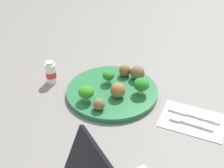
{
  "coord_description": "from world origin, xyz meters",
  "views": [
    {
      "loc": [
        -0.27,
        0.69,
        0.54
      ],
      "look_at": [
        0.0,
        0.0,
        0.04
      ],
      "focal_mm": 47.54,
      "sensor_mm": 36.0,
      "label": 1
    }
  ],
  "objects": [
    {
      "name": "yogurt_bottle",
      "position": [
        0.21,
        0.01,
        0.03
      ],
      "size": [
        0.03,
        0.03,
        0.08
      ],
      "color": "white",
      "rests_on": "ground_plane"
    },
    {
      "name": "meatball_back_left",
      "position": [
        0.0,
        0.1,
        0.03
      ],
      "size": [
        0.03,
        0.03,
        0.03
      ],
      "primitive_type": "sphere",
      "color": "brown",
      "rests_on": "plate"
    },
    {
      "name": "meatball_back_right",
      "position": [
        -0.03,
        0.03,
        0.04
      ],
      "size": [
        0.04,
        0.04,
        0.04
      ],
      "primitive_type": "sphere",
      "color": "brown",
      "rests_on": "plate"
    },
    {
      "name": "meatball_front_right",
      "position": [
        -0.05,
        -0.08,
        0.04
      ],
      "size": [
        0.05,
        0.05,
        0.05
      ],
      "primitive_type": "sphere",
      "color": "brown",
      "rests_on": "plate"
    },
    {
      "name": "meatball_mid_left",
      "position": [
        -0.01,
        -0.09,
        0.04
      ],
      "size": [
        0.04,
        0.04,
        0.04
      ],
      "primitive_type": "sphere",
      "color": "brown",
      "rests_on": "plate"
    },
    {
      "name": "napkin",
      "position": [
        -0.25,
        0.04,
        0.0
      ],
      "size": [
        0.18,
        0.13,
        0.01
      ],
      "primitive_type": "cube",
      "rotation": [
        0.0,
        0.0,
        -0.05
      ],
      "color": "white",
      "rests_on": "ground_plane"
    },
    {
      "name": "knife",
      "position": [
        -0.24,
        0.02,
        0.01
      ],
      "size": [
        0.15,
        0.03,
        0.01
      ],
      "color": "silver",
      "rests_on": "napkin"
    },
    {
      "name": "fork",
      "position": [
        -0.24,
        0.06,
        0.01
      ],
      "size": [
        0.12,
        0.03,
        0.01
      ],
      "color": "silver",
      "rests_on": "napkin"
    },
    {
      "name": "ground_plane",
      "position": [
        0.0,
        0.0,
        0.0
      ],
      "size": [
        4.0,
        4.0,
        0.0
      ],
      "primitive_type": "plane",
      "color": "slate"
    },
    {
      "name": "broccoli_floret_mid_left",
      "position": [
        0.02,
        -0.03,
        0.04
      ],
      "size": [
        0.04,
        0.04,
        0.04
      ],
      "color": "#95CA67",
      "rests_on": "plate"
    },
    {
      "name": "broccoli_floret_mid_right",
      "position": [
        0.05,
        0.08,
        0.04
      ],
      "size": [
        0.04,
        0.04,
        0.05
      ],
      "color": "#9FB880",
      "rests_on": "plate"
    },
    {
      "name": "plate",
      "position": [
        0.0,
        0.0,
        0.01
      ],
      "size": [
        0.28,
        0.28,
        0.02
      ],
      "primitive_type": "cylinder",
      "color": "#236638",
      "rests_on": "ground_plane"
    },
    {
      "name": "broccoli_floret_near_rim",
      "position": [
        -0.09,
        -0.01,
        0.05
      ],
      "size": [
        0.05,
        0.05,
        0.05
      ],
      "color": "#ACCB6E",
      "rests_on": "plate"
    }
  ]
}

